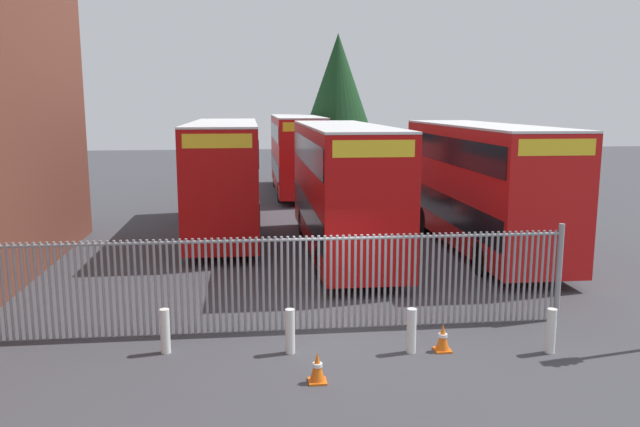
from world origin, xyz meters
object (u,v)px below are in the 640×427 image
(double_decker_bus_near_gate, at_px, (480,182))
(bollard_far_right, at_px, (551,331))
(double_decker_bus_far_back, at_px, (297,151))
(bollard_near_right, at_px, (411,331))
(double_decker_bus_behind_fence_left, at_px, (343,184))
(double_decker_bus_behind_fence_right, at_px, (225,173))
(traffic_cone_by_gate, at_px, (317,368))
(traffic_cone_mid_forecourt, at_px, (443,338))
(bollard_near_left, at_px, (165,331))
(bollard_center_front, at_px, (290,331))

(double_decker_bus_near_gate, height_order, bollard_far_right, double_decker_bus_near_gate)
(double_decker_bus_far_back, xyz_separation_m, bollard_near_right, (0.60, -24.02, -1.95))
(double_decker_bus_behind_fence_left, distance_m, double_decker_bus_behind_fence_right, 5.59)
(double_decker_bus_near_gate, distance_m, double_decker_bus_far_back, 15.98)
(double_decker_bus_behind_fence_right, relative_size, traffic_cone_by_gate, 18.32)
(bollard_near_right, height_order, traffic_cone_mid_forecourt, bollard_near_right)
(bollard_near_left, bearing_deg, double_decker_bus_behind_fence_left, 59.57)
(double_decker_bus_behind_fence_left, relative_size, bollard_near_right, 11.38)
(bollard_far_right, relative_size, traffic_cone_mid_forecourt, 1.61)
(double_decker_bus_near_gate, relative_size, double_decker_bus_behind_fence_right, 1.00)
(double_decker_bus_near_gate, height_order, double_decker_bus_far_back, same)
(double_decker_bus_behind_fence_right, height_order, bollard_near_left, double_decker_bus_behind_fence_right)
(double_decker_bus_behind_fence_right, bearing_deg, bollard_near_left, -93.92)
(bollard_far_right, xyz_separation_m, traffic_cone_mid_forecourt, (-2.20, 0.34, -0.19))
(double_decker_bus_behind_fence_left, bearing_deg, bollard_near_right, -89.10)
(double_decker_bus_behind_fence_left, bearing_deg, bollard_near_left, -120.43)
(double_decker_bus_behind_fence_left, height_order, bollard_far_right, double_decker_bus_behind_fence_left)
(double_decker_bus_near_gate, relative_size, double_decker_bus_far_back, 1.00)
(bollard_far_right, bearing_deg, double_decker_bus_far_back, 98.13)
(double_decker_bus_far_back, height_order, traffic_cone_by_gate, double_decker_bus_far_back)
(bollard_far_right, height_order, traffic_cone_mid_forecourt, bollard_far_right)
(double_decker_bus_behind_fence_left, bearing_deg, double_decker_bus_near_gate, -0.15)
(bollard_near_right, relative_size, traffic_cone_mid_forecourt, 1.61)
(double_decker_bus_near_gate, bearing_deg, traffic_cone_by_gate, -123.90)
(double_decker_bus_near_gate, distance_m, bollard_near_left, 13.08)
(traffic_cone_mid_forecourt, bearing_deg, bollard_center_front, 175.62)
(double_decker_bus_behind_fence_left, height_order, traffic_cone_by_gate, double_decker_bus_behind_fence_left)
(double_decker_bus_behind_fence_left, xyz_separation_m, bollard_near_right, (0.14, -8.97, -1.95))
(double_decker_bus_behind_fence_right, xyz_separation_m, double_decker_bus_far_back, (3.66, 11.26, 0.00))
(double_decker_bus_behind_fence_left, bearing_deg, bollard_center_front, -105.20)
(bollard_far_right, bearing_deg, double_decker_bus_behind_fence_left, 108.00)
(double_decker_bus_behind_fence_left, xyz_separation_m, bollard_far_right, (3.02, -9.30, -1.95))
(double_decker_bus_behind_fence_left, distance_m, bollard_near_left, 9.96)
(double_decker_bus_behind_fence_right, height_order, traffic_cone_by_gate, double_decker_bus_behind_fence_right)
(double_decker_bus_behind_fence_right, xyz_separation_m, traffic_cone_by_gate, (2.15, -13.97, -2.13))
(bollard_center_front, distance_m, bollard_near_right, 2.52)
(double_decker_bus_far_back, bearing_deg, double_decker_bus_behind_fence_right, -107.98)
(double_decker_bus_behind_fence_left, xyz_separation_m, double_decker_bus_behind_fence_right, (-4.11, 3.79, 0.00))
(double_decker_bus_near_gate, height_order, traffic_cone_by_gate, double_decker_bus_near_gate)
(bollard_far_right, relative_size, traffic_cone_by_gate, 1.61)
(bollard_center_front, xyz_separation_m, bollard_near_right, (2.51, -0.25, 0.00))
(double_decker_bus_far_back, height_order, bollard_near_left, double_decker_bus_far_back)
(bollard_center_front, distance_m, traffic_cone_mid_forecourt, 3.20)
(bollard_near_right, bearing_deg, traffic_cone_mid_forecourt, 0.16)
(double_decker_bus_behind_fence_right, bearing_deg, bollard_far_right, -61.41)
(double_decker_bus_near_gate, distance_m, bollard_center_front, 11.49)
(traffic_cone_by_gate, height_order, traffic_cone_mid_forecourt, same)
(bollard_center_front, distance_m, traffic_cone_by_gate, 1.53)
(double_decker_bus_behind_fence_left, xyz_separation_m, double_decker_bus_far_back, (-0.46, 15.05, 0.00))
(bollard_near_left, xyz_separation_m, bollard_near_right, (5.09, -0.54, 0.00))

